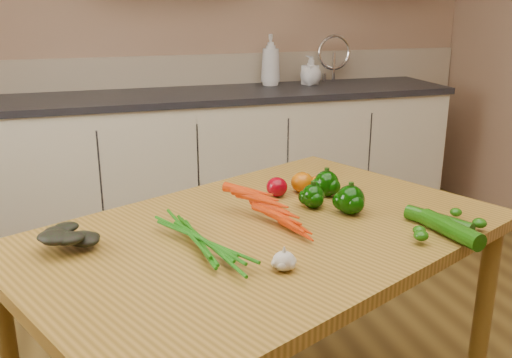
{
  "coord_description": "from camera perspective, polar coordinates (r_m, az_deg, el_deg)",
  "views": [
    {
      "loc": [
        -0.69,
        -1.29,
        1.46
      ],
      "look_at": [
        -0.15,
        0.5,
        0.87
      ],
      "focal_mm": 40.0,
      "sensor_mm": 36.0,
      "label": 1
    }
  ],
  "objects": [
    {
      "name": "soap_bottle_a",
      "position": [
        3.84,
        1.47,
        11.81
      ],
      "size": [
        0.16,
        0.16,
        0.33
      ],
      "primitive_type": "imported",
      "rotation": [
        0.0,
        0.0,
        2.87
      ],
      "color": "silver",
      "rests_on": "counter_run"
    },
    {
      "name": "tomato_b",
      "position": [
        2.07,
        4.64,
        -0.33
      ],
      "size": [
        0.08,
        0.08,
        0.08
      ],
      "primitive_type": "ellipsoid",
      "color": "#BB5604",
      "rests_on": "table"
    },
    {
      "name": "zucchini_a",
      "position": [
        1.83,
        17.77,
        -4.0
      ],
      "size": [
        0.14,
        0.21,
        0.05
      ],
      "primitive_type": "cylinder",
      "rotation": [
        1.57,
        0.0,
        0.46
      ],
      "color": "#134907",
      "rests_on": "table"
    },
    {
      "name": "table",
      "position": [
        1.78,
        0.82,
        -7.62
      ],
      "size": [
        1.73,
        1.47,
        0.79
      ],
      "rotation": [
        0.0,
        0.0,
        0.44
      ],
      "color": "#A67A30",
      "rests_on": "ground"
    },
    {
      "name": "carrot_bunch",
      "position": [
        1.72,
        -0.72,
        -4.07
      ],
      "size": [
        0.34,
        0.3,
        0.07
      ],
      "primitive_type": null,
      "rotation": [
        0.0,
        0.0,
        0.44
      ],
      "color": "red",
      "rests_on": "table"
    },
    {
      "name": "soap_bottle_b",
      "position": [
        3.9,
        5.44,
        10.77
      ],
      "size": [
        0.11,
        0.12,
        0.19
      ],
      "primitive_type": "imported",
      "rotation": [
        0.0,
        0.0,
        3.58
      ],
      "color": "silver",
      "rests_on": "counter_run"
    },
    {
      "name": "room",
      "position": [
        1.63,
        8.49,
        9.98
      ],
      "size": [
        4.04,
        5.04,
        2.64
      ],
      "color": "brown",
      "rests_on": "ground"
    },
    {
      "name": "tomato_a",
      "position": [
        2.02,
        2.1,
        -0.8
      ],
      "size": [
        0.08,
        0.08,
        0.07
      ],
      "primitive_type": "ellipsoid",
      "color": "maroon",
      "rests_on": "table"
    },
    {
      "name": "leafy_greens",
      "position": [
        1.69,
        -17.91,
        -4.84
      ],
      "size": [
        0.21,
        0.19,
        0.1
      ],
      "primitive_type": null,
      "color": "black",
      "rests_on": "table"
    },
    {
      "name": "counter_run",
      "position": [
        3.73,
        -2.29,
        2.09
      ],
      "size": [
        2.84,
        0.64,
        1.14
      ],
      "color": "beige",
      "rests_on": "ground"
    },
    {
      "name": "soap_bottle_c",
      "position": [
        3.89,
        5.52,
        10.71
      ],
      "size": [
        0.19,
        0.19,
        0.18
      ],
      "primitive_type": "imported",
      "rotation": [
        0.0,
        0.0,
        5.89
      ],
      "color": "silver",
      "rests_on": "counter_run"
    },
    {
      "name": "zucchini_b",
      "position": [
        1.77,
        18.93,
        -4.76
      ],
      "size": [
        0.08,
        0.23,
        0.05
      ],
      "primitive_type": "cylinder",
      "rotation": [
        1.57,
        0.0,
        0.14
      ],
      "color": "#134907",
      "rests_on": "table"
    },
    {
      "name": "tomato_c",
      "position": [
        2.07,
        6.2,
        -0.53
      ],
      "size": [
        0.07,
        0.07,
        0.06
      ],
      "primitive_type": "ellipsoid",
      "color": "#BB5604",
      "rests_on": "table"
    },
    {
      "name": "pepper_b",
      "position": [
        2.04,
        7.05,
        -0.46
      ],
      "size": [
        0.09,
        0.09,
        0.09
      ],
      "primitive_type": "sphere",
      "color": "#073202",
      "rests_on": "table"
    },
    {
      "name": "garlic_bulb",
      "position": [
        1.49,
        2.82,
        -8.19
      ],
      "size": [
        0.06,
        0.06,
        0.05
      ],
      "primitive_type": "ellipsoid",
      "color": "beige",
      "rests_on": "table"
    },
    {
      "name": "pepper_a",
      "position": [
        1.92,
        5.71,
        -1.72
      ],
      "size": [
        0.08,
        0.08,
        0.08
      ],
      "primitive_type": "sphere",
      "color": "#073202",
      "rests_on": "table"
    },
    {
      "name": "pepper_c",
      "position": [
        1.88,
        9.42,
        -2.07
      ],
      "size": [
        0.09,
        0.09,
        0.09
      ],
      "primitive_type": "sphere",
      "color": "#073202",
      "rests_on": "table"
    }
  ]
}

